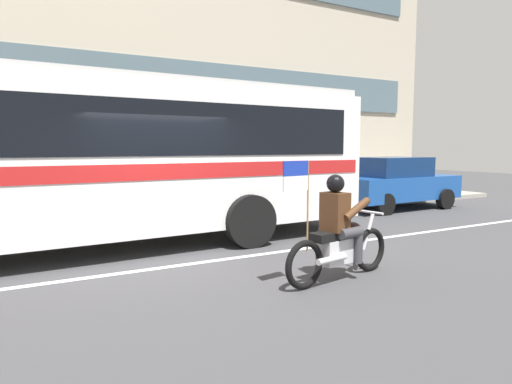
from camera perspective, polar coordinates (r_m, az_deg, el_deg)
The scene contains 7 objects.
ground_plane at distance 8.03m, azimuth -11.70°, elevation -8.37°, with size 60.00×60.00×0.00m, color #3D3D3F.
sidewalk_curb at distance 12.90m, azimuth -18.48°, elevation -2.85°, with size 28.00×3.80×0.15m, color gray.
lane_center_stripe at distance 7.48m, azimuth -10.32°, elevation -9.38°, with size 26.60×0.14×0.01m, color silver.
office_building_facade at distance 15.54m, azimuth -20.88°, elevation 20.37°, with size 28.00×0.89×11.89m.
transit_bus at distance 8.66m, azimuth -25.80°, elevation 4.79°, with size 12.85×3.11×3.22m.
motorcycle_with_rider at distance 6.59m, azimuth 10.68°, elevation -5.54°, with size 2.17×0.72×1.78m.
parked_sedan_curbside at distance 14.62m, azimuth 17.52°, elevation 1.23°, with size 4.29×1.99×1.64m.
Camera 1 is at (-2.28, -7.45, 1.95)m, focal length 30.90 mm.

